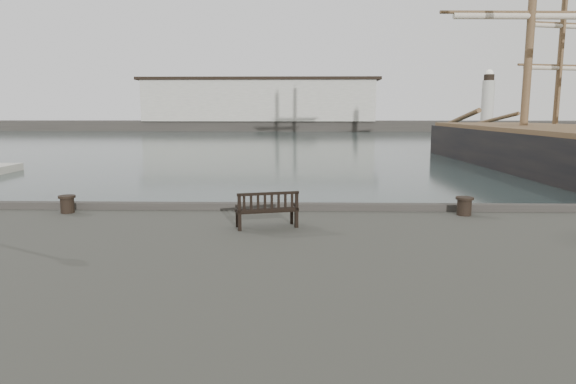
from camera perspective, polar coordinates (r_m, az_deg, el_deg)
name	(u,v)px	position (r m, az deg, el deg)	size (l,w,h in m)	color
ground	(275,264)	(14.25, -1.41, -8.04)	(400.00, 400.00, 0.00)	black
breakwater	(276,109)	(105.73, -1.31, 9.16)	(140.00, 9.50, 12.20)	#383530
bench	(267,216)	(11.64, -2.38, -2.71)	(1.48, 0.85, 0.81)	black
bollard_left	(67,204)	(14.46, -23.32, -1.25)	(0.43, 0.43, 0.45)	black
bollard_right	(464,206)	(13.73, 19.00, -1.50)	(0.44, 0.44, 0.46)	black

